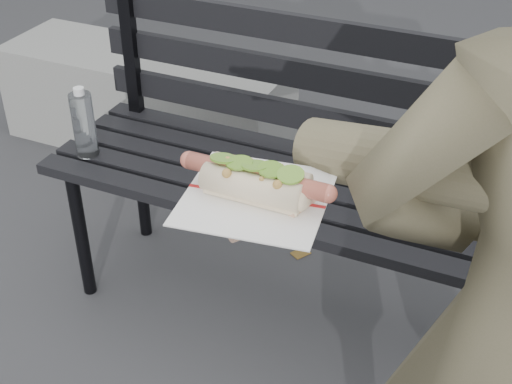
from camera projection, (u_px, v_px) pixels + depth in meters
park_bench at (314, 159)px, 1.95m from camera, size 1.50×0.44×0.88m
concrete_block at (147, 101)px, 2.97m from camera, size 1.20×0.40×0.40m
held_hotdog at (413, 180)px, 0.91m from camera, size 0.63×0.31×0.20m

